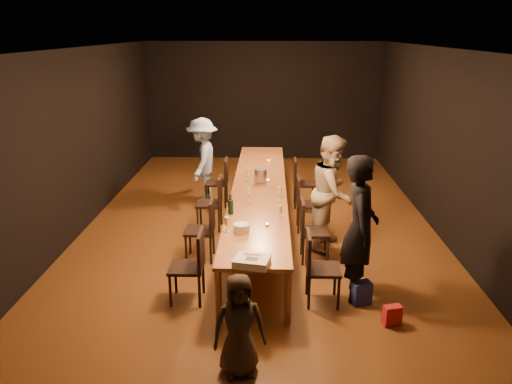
{
  "coord_description": "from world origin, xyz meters",
  "views": [
    {
      "loc": [
        0.18,
        -7.98,
        3.28
      ],
      "look_at": [
        -0.02,
        -1.02,
        1.0
      ],
      "focal_mm": 35.0,
      "sensor_mm": 36.0,
      "label": 1
    }
  ],
  "objects_px": {
    "chair_right_0": "(323,268)",
    "chair_left_1": "(200,230)",
    "table": "(259,190)",
    "child": "(239,325)",
    "chair_right_1": "(315,231)",
    "woman_birthday": "(360,228)",
    "chair_right_2": "(309,204)",
    "woman_tan": "(333,192)",
    "man_blue": "(203,160)",
    "chair_left_3": "(217,182)",
    "plate_stack": "(242,228)",
    "chair_right_3": "(305,183)",
    "champagne_bottle": "(231,203)",
    "birthday_cake": "(252,261)",
    "chair_left_0": "(186,267)",
    "chair_left_2": "(209,203)",
    "ice_bucket": "(261,176)"
  },
  "relations": [
    {
      "from": "chair_right_0",
      "to": "woman_birthday",
      "type": "height_order",
      "value": "woman_birthday"
    },
    {
      "from": "man_blue",
      "to": "woman_tan",
      "type": "bearing_deg",
      "value": 50.5
    },
    {
      "from": "chair_left_0",
      "to": "chair_left_2",
      "type": "xyz_separation_m",
      "value": [
        0.0,
        2.4,
        0.0
      ]
    },
    {
      "from": "table",
      "to": "child",
      "type": "height_order",
      "value": "child"
    },
    {
      "from": "chair_right_2",
      "to": "plate_stack",
      "type": "height_order",
      "value": "chair_right_2"
    },
    {
      "from": "chair_right_2",
      "to": "chair_right_3",
      "type": "relative_size",
      "value": 1.0
    },
    {
      "from": "woman_birthday",
      "to": "chair_right_3",
      "type": "bearing_deg",
      "value": 12.97
    },
    {
      "from": "chair_left_0",
      "to": "woman_tan",
      "type": "bearing_deg",
      "value": -48.89
    },
    {
      "from": "chair_left_0",
      "to": "chair_left_3",
      "type": "height_order",
      "value": "same"
    },
    {
      "from": "chair_left_3",
      "to": "woman_birthday",
      "type": "height_order",
      "value": "woman_birthday"
    },
    {
      "from": "chair_right_1",
      "to": "chair_left_3",
      "type": "height_order",
      "value": "same"
    },
    {
      "from": "chair_left_3",
      "to": "child",
      "type": "relative_size",
      "value": 0.87
    },
    {
      "from": "chair_left_2",
      "to": "woman_birthday",
      "type": "xyz_separation_m",
      "value": [
        2.15,
        -2.23,
        0.47
      ]
    },
    {
      "from": "chair_left_0",
      "to": "chair_left_2",
      "type": "bearing_deg",
      "value": 0.0
    },
    {
      "from": "chair_right_1",
      "to": "chair_right_0",
      "type": "bearing_deg",
      "value": -0.0
    },
    {
      "from": "chair_left_2",
      "to": "plate_stack",
      "type": "distance_m",
      "value": 2.1
    },
    {
      "from": "child",
      "to": "champagne_bottle",
      "type": "distance_m",
      "value": 2.54
    },
    {
      "from": "chair_right_1",
      "to": "man_blue",
      "type": "xyz_separation_m",
      "value": [
        -2.0,
        2.7,
        0.36
      ]
    },
    {
      "from": "chair_right_2",
      "to": "ice_bucket",
      "type": "xyz_separation_m",
      "value": [
        -0.83,
        0.28,
        0.4
      ]
    },
    {
      "from": "chair_right_0",
      "to": "chair_left_1",
      "type": "bearing_deg",
      "value": -125.22
    },
    {
      "from": "champagne_bottle",
      "to": "chair_right_3",
      "type": "bearing_deg",
      "value": 63.78
    },
    {
      "from": "chair_right_0",
      "to": "birthday_cake",
      "type": "relative_size",
      "value": 2.11
    },
    {
      "from": "chair_right_1",
      "to": "man_blue",
      "type": "distance_m",
      "value": 3.38
    },
    {
      "from": "chair_right_3",
      "to": "plate_stack",
      "type": "distance_m",
      "value": 3.35
    },
    {
      "from": "birthday_cake",
      "to": "chair_right_2",
      "type": "bearing_deg",
      "value": 84.67
    },
    {
      "from": "man_blue",
      "to": "child",
      "type": "distance_m",
      "value": 5.39
    },
    {
      "from": "chair_left_0",
      "to": "chair_left_1",
      "type": "distance_m",
      "value": 1.2
    },
    {
      "from": "table",
      "to": "woman_birthday",
      "type": "bearing_deg",
      "value": -59.66
    },
    {
      "from": "table",
      "to": "chair_right_3",
      "type": "distance_m",
      "value": 1.49
    },
    {
      "from": "chair_right_3",
      "to": "child",
      "type": "bearing_deg",
      "value": -10.87
    },
    {
      "from": "table",
      "to": "chair_left_3",
      "type": "distance_m",
      "value": 1.49
    },
    {
      "from": "chair_right_2",
      "to": "chair_right_3",
      "type": "xyz_separation_m",
      "value": [
        0.0,
        1.2,
        0.0
      ]
    },
    {
      "from": "chair_left_3",
      "to": "woman_birthday",
      "type": "xyz_separation_m",
      "value": [
        2.15,
        -3.43,
        0.47
      ]
    },
    {
      "from": "chair_left_1",
      "to": "plate_stack",
      "type": "distance_m",
      "value": 1.07
    },
    {
      "from": "woman_birthday",
      "to": "man_blue",
      "type": "xyz_separation_m",
      "value": [
        -2.45,
        3.73,
        -0.11
      ]
    },
    {
      "from": "chair_right_3",
      "to": "man_blue",
      "type": "height_order",
      "value": "man_blue"
    },
    {
      "from": "woman_birthday",
      "to": "woman_tan",
      "type": "relative_size",
      "value": 1.05
    },
    {
      "from": "chair_right_0",
      "to": "champagne_bottle",
      "type": "height_order",
      "value": "champagne_bottle"
    },
    {
      "from": "table",
      "to": "chair_left_2",
      "type": "distance_m",
      "value": 0.88
    },
    {
      "from": "plate_stack",
      "to": "table",
      "type": "bearing_deg",
      "value": 84.68
    },
    {
      "from": "ice_bucket",
      "to": "chair_left_2",
      "type": "bearing_deg",
      "value": -162.13
    },
    {
      "from": "champagne_bottle",
      "to": "chair_right_2",
      "type": "bearing_deg",
      "value": 46.45
    },
    {
      "from": "chair_right_1",
      "to": "woman_birthday",
      "type": "relative_size",
      "value": 0.5
    },
    {
      "from": "chair_left_1",
      "to": "woman_birthday",
      "type": "distance_m",
      "value": 2.43
    },
    {
      "from": "plate_stack",
      "to": "chair_right_0",
      "type": "bearing_deg",
      "value": -22.92
    },
    {
      "from": "chair_left_3",
      "to": "table",
      "type": "bearing_deg",
      "value": -144.69
    },
    {
      "from": "chair_right_2",
      "to": "chair_left_1",
      "type": "distance_m",
      "value": 2.08
    },
    {
      "from": "chair_left_3",
      "to": "woman_tan",
      "type": "height_order",
      "value": "woman_tan"
    },
    {
      "from": "chair_right_2",
      "to": "woman_tan",
      "type": "xyz_separation_m",
      "value": [
        0.3,
        -0.65,
        0.42
      ]
    },
    {
      "from": "chair_right_3",
      "to": "woman_birthday",
      "type": "xyz_separation_m",
      "value": [
        0.45,
        -3.43,
        0.47
      ]
    }
  ]
}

